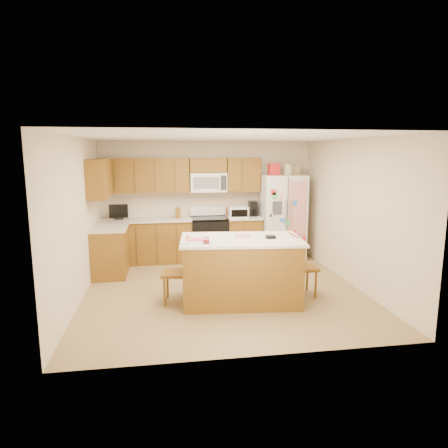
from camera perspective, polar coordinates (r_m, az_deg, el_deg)
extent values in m
plane|color=olive|center=(6.77, -0.14, -9.38)|extent=(4.50, 4.50, 0.00)
cube|color=beige|center=(8.67, -2.41, 3.44)|extent=(4.50, 0.10, 2.50)
cube|color=beige|center=(4.29, 4.46, -3.52)|extent=(4.50, 0.10, 2.50)
cube|color=beige|center=(6.51, -20.12, 0.59)|extent=(0.10, 4.50, 2.50)
cube|color=beige|center=(7.15, 17.98, 1.52)|extent=(0.10, 4.50, 2.50)
cube|color=white|center=(6.38, -0.15, 12.29)|extent=(4.50, 4.50, 0.04)
cube|color=brown|center=(8.46, -11.03, -2.48)|extent=(1.87, 0.60, 0.88)
cube|color=brown|center=(8.62, 2.75, -2.06)|extent=(0.72, 0.60, 0.88)
cube|color=brown|center=(7.76, -15.93, -3.83)|extent=(0.60, 0.95, 0.88)
cube|color=beige|center=(8.36, -11.14, 0.59)|extent=(1.87, 0.64, 0.04)
cube|color=beige|center=(8.53, 2.79, 0.95)|extent=(0.72, 0.64, 0.04)
cube|color=beige|center=(7.66, -16.02, -0.48)|extent=(0.64, 0.95, 0.04)
cube|color=brown|center=(8.41, -11.38, 6.81)|extent=(1.85, 0.33, 0.70)
cube|color=brown|center=(8.57, 2.71, 7.05)|extent=(0.70, 0.33, 0.70)
cube|color=brown|center=(8.45, -2.32, 8.40)|extent=(0.76, 0.33, 0.29)
cube|color=brown|center=(7.57, -17.45, 6.19)|extent=(0.33, 0.95, 0.70)
cube|color=#513412|center=(8.28, -15.43, 6.59)|extent=(0.02, 0.01, 0.66)
cube|color=#513412|center=(8.21, -15.19, -3.04)|extent=(0.02, 0.01, 0.84)
cube|color=#513412|center=(8.25, -12.65, 6.70)|extent=(0.02, 0.01, 0.66)
cube|color=#513412|center=(8.17, -12.40, -2.97)|extent=(0.02, 0.01, 0.84)
cube|color=#513412|center=(8.23, -9.86, 6.79)|extent=(0.02, 0.01, 0.66)
cube|color=#513412|center=(8.15, -9.60, -2.90)|extent=(0.02, 0.01, 0.84)
cube|color=#513412|center=(8.23, -7.05, 6.86)|extent=(0.01, 0.01, 0.66)
cube|color=#513412|center=(8.16, -6.78, -2.82)|extent=(0.01, 0.01, 0.84)
cube|color=#513412|center=(8.40, 2.61, 6.99)|extent=(0.01, 0.01, 0.66)
cube|color=#513412|center=(8.32, 2.90, -2.50)|extent=(0.01, 0.01, 0.84)
cube|color=white|center=(8.44, -2.29, 5.99)|extent=(0.76, 0.38, 0.40)
cube|color=slate|center=(8.24, -2.55, 5.89)|extent=(0.54, 0.01, 0.24)
cube|color=#262626|center=(8.29, -0.06, 5.92)|extent=(0.12, 0.01, 0.30)
cube|color=brown|center=(8.35, -6.61, 1.60)|extent=(0.10, 0.14, 0.22)
cube|color=black|center=(8.42, -14.78, 0.72)|extent=(0.18, 0.12, 0.02)
cube|color=black|center=(8.40, -14.83, 1.79)|extent=(0.38, 0.03, 0.28)
cube|color=#BD3F05|center=(8.57, 1.62, 1.75)|extent=(0.35, 0.22, 0.18)
cube|color=white|center=(8.34, 2.05, 1.69)|extent=(0.40, 0.28, 0.23)
cube|color=black|center=(8.21, 2.23, 1.55)|extent=(0.34, 0.01, 0.15)
cube|color=black|center=(8.61, 4.15, 2.23)|extent=(0.18, 0.22, 0.32)
cylinder|color=black|center=(8.55, 4.25, 1.70)|extent=(0.12, 0.12, 0.12)
cube|color=black|center=(8.49, -2.13, -2.25)|extent=(0.76, 0.64, 0.88)
cube|color=black|center=(8.18, -1.86, -2.87)|extent=(0.68, 0.01, 0.42)
cube|color=black|center=(8.40, -2.15, 0.85)|extent=(0.76, 0.64, 0.03)
cube|color=white|center=(8.64, -2.36, 1.94)|extent=(0.76, 0.10, 0.20)
cube|color=white|center=(8.67, 8.25, 1.01)|extent=(0.90, 0.75, 1.80)
cube|color=#4C4C4C|center=(8.31, 9.02, 0.60)|extent=(0.02, 0.01, 1.75)
cube|color=silver|center=(8.25, 8.77, 1.59)|extent=(0.02, 0.03, 0.55)
cube|color=silver|center=(8.28, 9.43, 1.60)|extent=(0.02, 0.03, 0.55)
cube|color=#3F3F44|center=(8.21, 7.61, 2.28)|extent=(0.20, 0.01, 0.28)
cube|color=#D84C59|center=(8.35, 10.36, 1.64)|extent=(0.42, 0.01, 1.30)
cube|color=red|center=(8.51, 7.13, 7.77)|extent=(0.22, 0.22, 0.24)
cylinder|color=#C1B680|center=(8.55, 9.17, 7.67)|extent=(0.18, 0.18, 0.22)
cube|color=tan|center=(8.73, 10.04, 7.56)|extent=(0.18, 0.20, 0.18)
cube|color=brown|center=(6.14, 2.43, -6.77)|extent=(1.81, 1.13, 0.95)
cube|color=beige|center=(6.01, 2.46, -2.25)|extent=(1.90, 1.22, 0.04)
cylinder|color=red|center=(5.66, -2.53, -2.51)|extent=(0.08, 0.08, 0.06)
cylinder|color=white|center=(5.66, -2.53, -2.36)|extent=(0.09, 0.09, 0.09)
cube|color=#FFBDB3|center=(6.10, 2.64, -1.55)|extent=(0.21, 0.17, 0.07)
cube|color=black|center=(6.05, 6.65, -1.84)|extent=(0.16, 0.13, 0.04)
cube|color=white|center=(5.75, -4.49, -2.56)|extent=(0.32, 0.27, 0.02)
cube|color=#D84C4C|center=(5.83, -4.16, -2.25)|extent=(0.28, 0.22, 0.01)
cylinder|color=white|center=(5.69, -0.21, -2.68)|extent=(0.14, 0.04, 0.01)
cube|color=brown|center=(6.13, -6.90, -6.99)|extent=(0.47, 0.49, 0.05)
cylinder|color=brown|center=(6.39, -8.08, -8.58)|extent=(0.04, 0.04, 0.44)
cylinder|color=brown|center=(6.06, -8.50, -9.64)|extent=(0.04, 0.04, 0.44)
cylinder|color=brown|center=(6.35, -5.28, -8.62)|extent=(0.04, 0.04, 0.44)
cylinder|color=brown|center=(6.02, -5.55, -9.69)|extent=(0.04, 0.04, 0.44)
cylinder|color=brown|center=(6.19, -5.18, -4.21)|extent=(0.02, 0.02, 0.49)
cylinder|color=brown|center=(6.11, -5.24, -4.39)|extent=(0.02, 0.02, 0.49)
cylinder|color=brown|center=(6.04, -5.30, -4.57)|extent=(0.02, 0.02, 0.49)
cylinder|color=brown|center=(5.96, -5.35, -4.76)|extent=(0.02, 0.02, 0.49)
cylinder|color=brown|center=(5.89, -5.41, -4.95)|extent=(0.02, 0.02, 0.49)
cube|color=brown|center=(5.98, -5.33, -2.28)|extent=(0.10, 0.41, 0.05)
cube|color=brown|center=(6.69, 0.69, -5.61)|extent=(0.51, 0.50, 0.04)
cylinder|color=brown|center=(6.95, 1.40, -6.99)|extent=(0.04, 0.04, 0.43)
cylinder|color=brown|center=(6.82, -1.15, -7.35)|extent=(0.04, 0.04, 0.43)
cylinder|color=brown|center=(6.70, 2.55, -7.66)|extent=(0.04, 0.04, 0.43)
cylinder|color=brown|center=(6.56, -0.08, -8.05)|extent=(0.04, 0.04, 0.43)
cylinder|color=brown|center=(6.54, 2.51, -3.65)|extent=(0.02, 0.02, 0.47)
cylinder|color=brown|center=(6.51, 1.93, -3.71)|extent=(0.02, 0.02, 0.47)
cylinder|color=brown|center=(6.48, 1.34, -3.78)|extent=(0.02, 0.02, 0.47)
cylinder|color=brown|center=(6.44, 0.75, -3.85)|extent=(0.02, 0.02, 0.47)
cylinder|color=brown|center=(6.41, 0.15, -3.92)|extent=(0.02, 0.02, 0.47)
cube|color=brown|center=(6.42, 1.35, -1.73)|extent=(0.39, 0.15, 0.05)
cube|color=brown|center=(6.50, 11.19, -6.13)|extent=(0.42, 0.44, 0.05)
cylinder|color=brown|center=(6.47, 12.96, -8.50)|extent=(0.04, 0.04, 0.44)
cylinder|color=brown|center=(6.78, 11.80, -7.60)|extent=(0.04, 0.04, 0.44)
cylinder|color=brown|center=(6.36, 10.39, -8.73)|extent=(0.04, 0.04, 0.44)
cylinder|color=brown|center=(6.67, 9.33, -7.80)|extent=(0.04, 0.04, 0.44)
cylinder|color=brown|center=(6.23, 10.30, -4.28)|extent=(0.02, 0.02, 0.49)
cylinder|color=brown|center=(6.30, 10.05, -4.11)|extent=(0.02, 0.02, 0.49)
cylinder|color=brown|center=(6.37, 9.81, -3.94)|extent=(0.02, 0.02, 0.49)
cylinder|color=brown|center=(6.44, 9.58, -3.78)|extent=(0.02, 0.02, 0.49)
cylinder|color=brown|center=(6.51, 9.35, -3.62)|extent=(0.02, 0.02, 0.49)
cube|color=brown|center=(6.31, 9.88, -1.78)|extent=(0.05, 0.41, 0.05)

